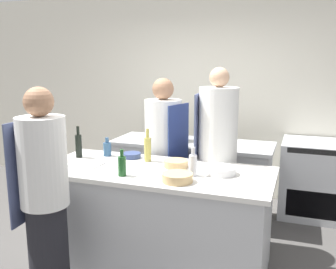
{
  "coord_description": "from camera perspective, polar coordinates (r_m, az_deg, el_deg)",
  "views": [
    {
      "loc": [
        1.2,
        -2.98,
        1.87
      ],
      "look_at": [
        0.0,
        0.35,
        1.17
      ],
      "focal_mm": 40.0,
      "sensor_mm": 36.0,
      "label": 1
    }
  ],
  "objects": [
    {
      "name": "bowl_mixing_large",
      "position": [
        3.74,
        -5.57,
        -3.19
      ],
      "size": [
        0.18,
        0.18,
        0.05
      ],
      "color": "navy",
      "rests_on": "prep_counter"
    },
    {
      "name": "chef_at_prep_near",
      "position": [
        3.06,
        -18.28,
        -8.99
      ],
      "size": [
        0.39,
        0.37,
        1.69
      ],
      "rotation": [
        0.0,
        0.0,
        1.64
      ],
      "color": "black",
      "rests_on": "ground_plane"
    },
    {
      "name": "stockpot",
      "position": [
        4.5,
        1.55,
        0.25
      ],
      "size": [
        0.26,
        0.26,
        0.19
      ],
      "color": "#B7BABC",
      "rests_on": "pass_counter"
    },
    {
      "name": "bottle_olive_oil",
      "position": [
        3.84,
        -9.23,
        -2.13
      ],
      "size": [
        0.08,
        0.08,
        0.19
      ],
      "color": "#2D5175",
      "rests_on": "prep_counter"
    },
    {
      "name": "cutting_board",
      "position": [
        3.58,
        -12.56,
        -4.4
      ],
      "size": [
        0.32,
        0.21,
        0.01
      ],
      "color": "white",
      "rests_on": "prep_counter"
    },
    {
      "name": "chef_at_stove",
      "position": [
        4.09,
        -0.7,
        -3.36
      ],
      "size": [
        0.45,
        0.43,
        1.69
      ],
      "rotation": [
        0.0,
        0.0,
        -1.84
      ],
      "color": "black",
      "rests_on": "ground_plane"
    },
    {
      "name": "bowl_wooden_salad",
      "position": [
        3.41,
        1.23,
        -4.45
      ],
      "size": [
        0.22,
        0.22,
        0.06
      ],
      "color": "tan",
      "rests_on": "prep_counter"
    },
    {
      "name": "bottle_cooking_oil",
      "position": [
        3.15,
        3.82,
        -4.57
      ],
      "size": [
        0.07,
        0.07,
        0.25
      ],
      "color": "silver",
      "rests_on": "prep_counter"
    },
    {
      "name": "bottle_vinegar",
      "position": [
        3.58,
        -3.13,
        -2.13
      ],
      "size": [
        0.07,
        0.07,
        0.32
      ],
      "color": "#B2A84C",
      "rests_on": "prep_counter"
    },
    {
      "name": "pass_counter",
      "position": [
        4.58,
        3.61,
        -6.7
      ],
      "size": [
        1.91,
        0.69,
        0.92
      ],
      "color": "#B7BABC",
      "rests_on": "ground_plane"
    },
    {
      "name": "wall_back",
      "position": [
        5.27,
        6.63,
        6.06
      ],
      "size": [
        8.0,
        0.06,
        2.8
      ],
      "color": "silver",
      "rests_on": "ground_plane"
    },
    {
      "name": "ground_plane",
      "position": [
        3.72,
        -1.94,
        -18.95
      ],
      "size": [
        16.0,
        16.0,
        0.0
      ],
      "primitive_type": "plane",
      "color": "#4C4947"
    },
    {
      "name": "bottle_wine",
      "position": [
        3.83,
        -13.46,
        -1.57
      ],
      "size": [
        0.06,
        0.06,
        0.32
      ],
      "color": "black",
      "rests_on": "prep_counter"
    },
    {
      "name": "bowl_ceramic_blue",
      "position": [
        3.01,
        1.44,
        -6.57
      ],
      "size": [
        0.25,
        0.25,
        0.07
      ],
      "color": "tan",
      "rests_on": "prep_counter"
    },
    {
      "name": "prep_counter",
      "position": [
        3.51,
        -1.99,
        -12.46
      ],
      "size": [
        2.09,
        0.91,
        0.92
      ],
      "color": "#B7BABC",
      "rests_on": "ground_plane"
    },
    {
      "name": "bottle_sauce",
      "position": [
        3.16,
        -7.02,
        -4.69
      ],
      "size": [
        0.07,
        0.07,
        0.23
      ],
      "color": "#19471E",
      "rests_on": "prep_counter"
    },
    {
      "name": "oven_range",
      "position": [
        4.91,
        22.22,
        -6.35
      ],
      "size": [
        0.93,
        0.72,
        0.91
      ],
      "color": "#B7BABC",
      "rests_on": "ground_plane"
    },
    {
      "name": "chef_at_pass_far",
      "position": [
        3.76,
        7.46,
        -3.72
      ],
      "size": [
        0.4,
        0.38,
        1.81
      ],
      "rotation": [
        0.0,
        0.0,
        1.63
      ],
      "color": "black",
      "rests_on": "ground_plane"
    },
    {
      "name": "bowl_prep_small",
      "position": [
        3.24,
        8.01,
        -5.42
      ],
      "size": [
        0.26,
        0.26,
        0.06
      ],
      "color": "white",
      "rests_on": "prep_counter"
    }
  ]
}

